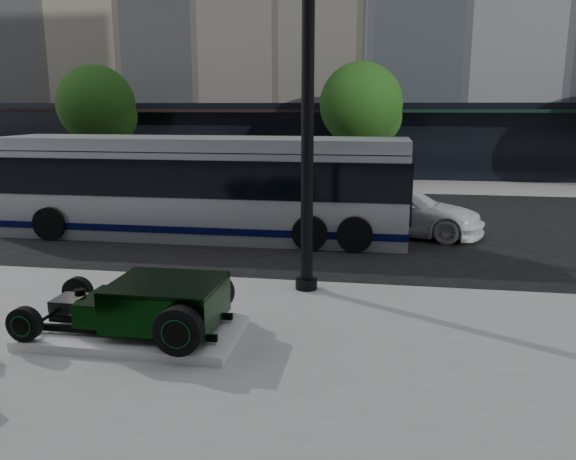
% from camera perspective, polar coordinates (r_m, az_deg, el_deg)
% --- Properties ---
extents(ground, '(120.00, 120.00, 0.00)m').
position_cam_1_polar(ground, '(14.15, 1.02, -3.14)').
color(ground, black).
rests_on(ground, ground).
extents(sidewalk_far, '(70.00, 4.00, 0.12)m').
position_cam_1_polar(sidewalk_far, '(27.81, 5.20, 4.63)').
color(sidewalk_far, gray).
rests_on(sidewalk_far, ground).
extents(street_trees, '(29.80, 3.80, 5.70)m').
position_cam_1_polar(street_trees, '(26.57, 7.73, 12.24)').
color(street_trees, black).
rests_on(street_trees, sidewalk_far).
extents(display_plinth, '(3.40, 1.80, 0.15)m').
position_cam_1_polar(display_plinth, '(9.64, -15.11, -9.93)').
color(display_plinth, silver).
rests_on(display_plinth, sidewalk_near).
extents(hot_rod, '(3.22, 2.00, 0.81)m').
position_cam_1_polar(hot_rod, '(9.34, -13.41, -7.28)').
color(hot_rod, black).
rests_on(hot_rod, display_plinth).
extents(lamppost, '(0.45, 0.45, 8.24)m').
position_cam_1_polar(lamppost, '(11.06, 2.01, 13.12)').
color(lamppost, black).
rests_on(lamppost, sidewalk_near).
extents(transit_bus, '(12.12, 2.88, 2.92)m').
position_cam_1_polar(transit_bus, '(16.87, -8.69, 4.41)').
color(transit_bus, '#A7ACB1').
rests_on(transit_bus, ground).
extents(white_sedan, '(5.35, 3.24, 1.45)m').
position_cam_1_polar(white_sedan, '(17.40, 11.21, 2.02)').
color(white_sedan, white).
rests_on(white_sedan, ground).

